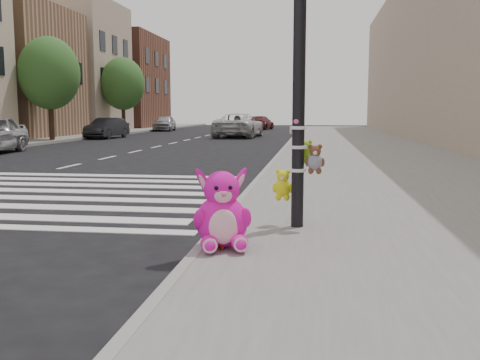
% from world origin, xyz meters
% --- Properties ---
extents(ground, '(120.00, 120.00, 0.00)m').
position_xyz_m(ground, '(0.00, 0.00, 0.00)').
color(ground, black).
rests_on(ground, ground).
extents(sidewalk_near, '(7.00, 80.00, 0.14)m').
position_xyz_m(sidewalk_near, '(5.00, 10.00, 0.07)').
color(sidewalk_near, slate).
rests_on(sidewalk_near, ground).
extents(curb_edge, '(0.12, 80.00, 0.15)m').
position_xyz_m(curb_edge, '(1.55, 10.00, 0.07)').
color(curb_edge, gray).
rests_on(curb_edge, ground).
extents(bld_far_c, '(6.00, 8.00, 8.00)m').
position_xyz_m(bld_far_c, '(-15.50, 26.00, 4.00)').
color(bld_far_c, '#A67B58').
rests_on(bld_far_c, ground).
extents(bld_far_d, '(6.00, 8.00, 10.00)m').
position_xyz_m(bld_far_d, '(-15.50, 35.00, 5.00)').
color(bld_far_d, tan).
rests_on(bld_far_d, ground).
extents(bld_far_e, '(6.00, 10.00, 9.00)m').
position_xyz_m(bld_far_e, '(-15.50, 46.00, 4.50)').
color(bld_far_e, brown).
rests_on(bld_far_e, ground).
extents(signal_pole, '(0.69, 0.48, 4.00)m').
position_xyz_m(signal_pole, '(2.60, 1.81, 1.78)').
color(signal_pole, black).
rests_on(signal_pole, sidewalk_near).
extents(tree_far_b, '(3.20, 3.20, 5.44)m').
position_xyz_m(tree_far_b, '(-11.20, 22.00, 3.65)').
color(tree_far_b, '#382619').
rests_on(tree_far_b, sidewalk_far).
extents(tree_far_c, '(3.20, 3.20, 5.44)m').
position_xyz_m(tree_far_c, '(-11.20, 33.00, 3.65)').
color(tree_far_c, '#382619').
rests_on(tree_far_c, sidewalk_far).
extents(pink_bunny, '(0.71, 0.79, 0.91)m').
position_xyz_m(pink_bunny, '(1.81, 0.57, 0.51)').
color(pink_bunny, '#FF15B8').
rests_on(pink_bunny, sidewalk_near).
extents(red_teddy, '(0.16, 0.12, 0.22)m').
position_xyz_m(red_teddy, '(1.80, 0.50, 0.25)').
color(red_teddy, '#A91E10').
rests_on(red_teddy, sidewalk_near).
extents(car_dark_far, '(1.58, 3.91, 1.26)m').
position_xyz_m(car_dark_far, '(-9.80, 26.26, 0.63)').
color(car_dark_far, black).
rests_on(car_dark_far, ground).
extents(car_white_near, '(2.86, 5.60, 1.51)m').
position_xyz_m(car_white_near, '(-1.99, 28.86, 0.76)').
color(car_white_near, silver).
rests_on(car_white_near, ground).
extents(car_maroon_near, '(2.32, 4.43, 1.23)m').
position_xyz_m(car_maroon_near, '(-2.08, 43.61, 0.61)').
color(car_maroon_near, '#5B1A1C').
rests_on(car_maroon_near, ground).
extents(car_silver_deep, '(1.99, 4.06, 1.33)m').
position_xyz_m(car_silver_deep, '(-9.80, 39.01, 0.67)').
color(car_silver_deep, '#AAA9AE').
rests_on(car_silver_deep, ground).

